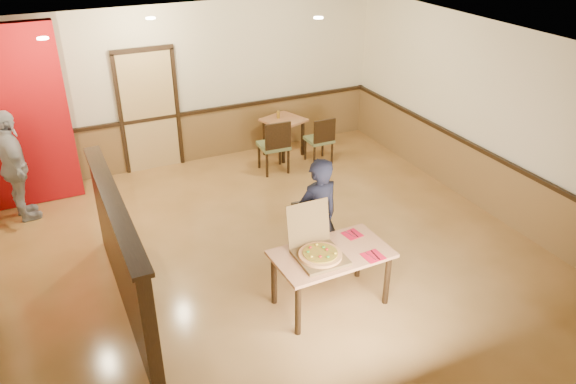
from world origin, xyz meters
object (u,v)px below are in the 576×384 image
passerby (15,167)px  pizza_box (318,251)px  side_chair_left (275,144)px  side_table (284,128)px  diner_chair (311,234)px  main_table (331,260)px  diner (317,219)px  condiment (278,115)px  side_chair_right (321,138)px

passerby → pizza_box: passerby is taller
side_chair_left → passerby: 4.08m
side_table → pizza_box: 4.45m
diner_chair → main_table: bearing=-96.9°
side_chair_left → main_table: bearing=78.8°
side_chair_left → passerby: bearing=0.2°
main_table → passerby: size_ratio=0.80×
side_chair_left → side_table: size_ratio=1.15×
side_table → diner: (-1.20, -3.58, 0.27)m
side_chair_left → side_table: side_chair_left is taller
diner → condiment: 3.83m
diner → passerby: bearing=-51.1°
side_chair_right → condiment: (-0.52, 0.70, 0.30)m
pizza_box → side_chair_left: bearing=74.0°
diner_chair → passerby: passerby is taller
side_chair_right → passerby: passerby is taller
condiment → passerby: bearing=-173.2°
pizza_box → passerby: bearing=129.4°
passerby → condiment: (4.45, 0.53, -0.07)m
diner_chair → side_table: size_ratio=1.10×
diner_chair → side_chair_right: bearing=62.9°
diner → side_chair_left: bearing=-111.9°
main_table → side_chair_left: bearing=74.5°
side_table → passerby: 4.55m
condiment → pizza_box: bearing=-108.6°
side_chair_left → side_chair_right: (0.90, 0.01, -0.05)m
side_chair_left → condiment: side_chair_left is taller
side_chair_right → diner_chair: bearing=59.8°
side_chair_right → condiment: size_ratio=6.36×
main_table → side_chair_left: size_ratio=1.40×
main_table → diner: (0.13, 0.60, 0.20)m
side_chair_left → passerby: passerby is taller
main_table → diner: diner is taller
side_chair_right → passerby: 4.98m
side_chair_left → diner: bearing=78.5°
side_chair_right → side_table: (-0.45, 0.62, 0.06)m
condiment → diner_chair: bearing=-107.8°
diner_chair → condiment: diner_chair is taller
side_chair_left → side_chair_right: 0.90m
main_table → passerby: passerby is taller
main_table → side_chair_right: side_chair_right is taller
main_table → side_table: bearing=70.7°
side_chair_left → pizza_box: bearing=76.1°
pizza_box → condiment: size_ratio=4.54×
side_chair_left → condiment: bearing=-116.0°
side_table → condiment: size_ratio=6.12×
diner → condiment: size_ratio=11.77×
side_chair_left → side_chair_right: side_chair_left is taller
diner_chair → diner: 0.34m
pizza_box → condiment: (1.44, 4.26, -0.01)m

